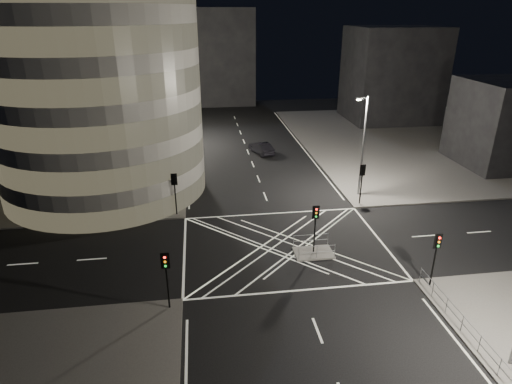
{
  "coord_description": "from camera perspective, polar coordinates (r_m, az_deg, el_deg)",
  "views": [
    {
      "loc": [
        -6.34,
        -29.44,
        17.56
      ],
      "look_at": [
        -1.73,
        4.33,
        3.0
      ],
      "focal_mm": 30.0,
      "sensor_mm": 36.0,
      "label": 1
    }
  ],
  "objects": [
    {
      "name": "ground",
      "position": [
        34.86,
        3.82,
        -7.17
      ],
      "size": [
        120.0,
        120.0,
        0.0
      ],
      "primitive_type": "plane",
      "color": "black",
      "rests_on": "ground"
    },
    {
      "name": "sidewalk_far_left",
      "position": [
        63.28,
        -28.47,
        4.24
      ],
      "size": [
        42.0,
        42.0,
        0.15
      ],
      "primitive_type": "cube",
      "color": "#575552",
      "rests_on": "ground"
    },
    {
      "name": "sidewalk_far_right",
      "position": [
        68.85,
        23.6,
        6.47
      ],
      "size": [
        42.0,
        42.0,
        0.15
      ],
      "primitive_type": "cube",
      "color": "#575552",
      "rests_on": "ground"
    },
    {
      "name": "central_island",
      "position": [
        34.0,
        7.66,
        -8.05
      ],
      "size": [
        3.0,
        2.0,
        0.15
      ],
      "primitive_type": "cube",
      "color": "slate",
      "rests_on": "ground"
    },
    {
      "name": "office_tower_curved",
      "position": [
        50.52,
        -25.26,
        15.47
      ],
      "size": [
        30.0,
        29.0,
        27.2
      ],
      "color": "gray",
      "rests_on": "sidewalk_far_left"
    },
    {
      "name": "office_block_rear",
      "position": [
        73.42,
        -20.97,
        16.68
      ],
      "size": [
        24.0,
        16.0,
        22.0
      ],
      "primitive_type": "cube",
      "color": "gray",
      "rests_on": "sidewalk_far_left"
    },
    {
      "name": "building_right_far",
      "position": [
        77.25,
        17.65,
        14.72
      ],
      "size": [
        14.0,
        12.0,
        15.0
      ],
      "primitive_type": "cube",
      "color": "black",
      "rests_on": "sidewalk_far_right"
    },
    {
      "name": "building_right_near",
      "position": [
        59.5,
        30.45,
        7.92
      ],
      "size": [
        10.0,
        10.0,
        10.0
      ],
      "primitive_type": "cube",
      "color": "black",
      "rests_on": "sidewalk_far_right"
    },
    {
      "name": "building_far_end",
      "position": [
        87.89,
        -6.51,
        17.4
      ],
      "size": [
        18.0,
        8.0,
        18.0
      ],
      "primitive_type": "cube",
      "color": "black",
      "rests_on": "ground"
    },
    {
      "name": "tree_a",
      "position": [
        40.67,
        -13.28,
        4.44
      ],
      "size": [
        3.95,
        3.95,
        7.09
      ],
      "color": "black",
      "rests_on": "sidewalk_far_left"
    },
    {
      "name": "tree_b",
      "position": [
        46.31,
        -12.73,
        7.09
      ],
      "size": [
        5.27,
        5.27,
        8.1
      ],
      "color": "black",
      "rests_on": "sidewalk_far_left"
    },
    {
      "name": "tree_c",
      "position": [
        52.15,
        -12.25,
        8.68
      ],
      "size": [
        3.64,
        3.64,
        6.97
      ],
      "color": "black",
      "rests_on": "sidewalk_far_left"
    },
    {
      "name": "tree_d",
      "position": [
        57.92,
        -11.9,
        10.35
      ],
      "size": [
        5.08,
        5.08,
        8.01
      ],
      "color": "black",
      "rests_on": "sidewalk_far_left"
    },
    {
      "name": "tree_e",
      "position": [
        64.06,
        -11.5,
        10.33
      ],
      "size": [
        3.52,
        3.52,
        5.76
      ],
      "color": "black",
      "rests_on": "sidewalk_far_left"
    },
    {
      "name": "traffic_signal_fl",
      "position": [
        39.17,
        -10.79,
        0.74
      ],
      "size": [
        0.55,
        0.22,
        4.0
      ],
      "color": "black",
      "rests_on": "sidewalk_far_left"
    },
    {
      "name": "traffic_signal_nl",
      "position": [
        27.08,
        -11.9,
        -10.18
      ],
      "size": [
        0.55,
        0.22,
        4.0
      ],
      "color": "black",
      "rests_on": "sidewalk_near_left"
    },
    {
      "name": "traffic_signal_fr",
      "position": [
        41.92,
        13.95,
        1.97
      ],
      "size": [
        0.55,
        0.22,
        4.0
      ],
      "color": "black",
      "rests_on": "sidewalk_far_right"
    },
    {
      "name": "traffic_signal_nr",
      "position": [
        30.93,
        22.9,
        -7.15
      ],
      "size": [
        0.55,
        0.22,
        4.0
      ],
      "color": "black",
      "rests_on": "sidewalk_near_right"
    },
    {
      "name": "traffic_signal_island",
      "position": [
        32.63,
        7.92,
        -3.78
      ],
      "size": [
        0.55,
        0.22,
        4.0
      ],
      "color": "black",
      "rests_on": "central_island"
    },
    {
      "name": "street_lamp_left_near",
      "position": [
        43.26,
        -11.63,
        6.52
      ],
      "size": [
        1.25,
        0.25,
        10.0
      ],
      "color": "slate",
      "rests_on": "sidewalk_far_left"
    },
    {
      "name": "street_lamp_left_far",
      "position": [
        60.73,
        -10.75,
        11.31
      ],
      "size": [
        1.25,
        0.25,
        10.0
      ],
      "color": "slate",
      "rests_on": "sidewalk_far_left"
    },
    {
      "name": "street_lamp_right_far",
      "position": [
        43.26,
        14.05,
        6.3
      ],
      "size": [
        1.25,
        0.25,
        10.0
      ],
      "color": "slate",
      "rests_on": "sidewalk_far_right"
    },
    {
      "name": "railing_near_right",
      "position": [
        28.24,
        26.7,
        -16.45
      ],
      "size": [
        0.06,
        11.7,
        1.1
      ],
      "primitive_type": "cube",
      "color": "slate",
      "rests_on": "sidewalk_near_right"
    },
    {
      "name": "railing_island_south",
      "position": [
        32.94,
        8.12,
        -7.92
      ],
      "size": [
        2.8,
        0.06,
        1.1
      ],
      "primitive_type": "cube",
      "color": "slate",
      "rests_on": "central_island"
    },
    {
      "name": "railing_island_north",
      "position": [
        34.44,
        7.33,
        -6.4
      ],
      "size": [
        2.8,
        0.06,
        1.1
      ],
      "primitive_type": "cube",
      "color": "slate",
      "rests_on": "central_island"
    },
    {
      "name": "sedan",
      "position": [
        56.7,
        0.73,
        5.9
      ],
      "size": [
        3.01,
        4.94,
        1.54
      ],
      "primitive_type": "imported",
      "rotation": [
        0.0,
        0.0,
        3.46
      ],
      "color": "black",
      "rests_on": "ground"
    }
  ]
}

